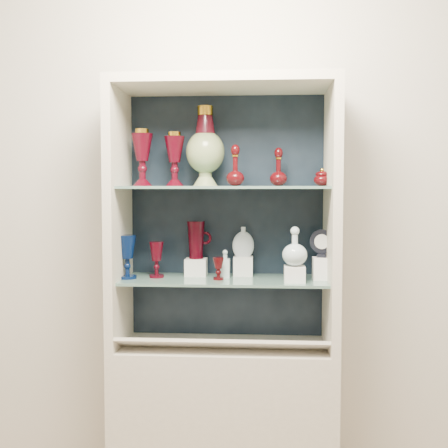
# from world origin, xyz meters

# --- Properties ---
(wall_back) EXTENTS (3.50, 0.02, 2.80)m
(wall_back) POSITION_xyz_m (0.00, 1.75, 1.40)
(wall_back) COLOR beige
(wall_back) RESTS_ON ground
(cabinet_base) EXTENTS (1.00, 0.40, 0.75)m
(cabinet_base) POSITION_xyz_m (0.00, 1.53, 0.38)
(cabinet_base) COLOR beige
(cabinet_base) RESTS_ON ground
(cabinet_back_panel) EXTENTS (0.98, 0.02, 1.15)m
(cabinet_back_panel) POSITION_xyz_m (0.00, 1.72, 1.32)
(cabinet_back_panel) COLOR black
(cabinet_back_panel) RESTS_ON cabinet_base
(cabinet_side_left) EXTENTS (0.04, 0.40, 1.15)m
(cabinet_side_left) POSITION_xyz_m (-0.48, 1.53, 1.32)
(cabinet_side_left) COLOR beige
(cabinet_side_left) RESTS_ON cabinet_base
(cabinet_side_right) EXTENTS (0.04, 0.40, 1.15)m
(cabinet_side_right) POSITION_xyz_m (0.48, 1.53, 1.32)
(cabinet_side_right) COLOR beige
(cabinet_side_right) RESTS_ON cabinet_base
(cabinet_top_cap) EXTENTS (1.00, 0.40, 0.04)m
(cabinet_top_cap) POSITION_xyz_m (0.00, 1.53, 1.92)
(cabinet_top_cap) COLOR beige
(cabinet_top_cap) RESTS_ON cabinet_side_left
(shelf_lower) EXTENTS (0.92, 0.34, 0.01)m
(shelf_lower) POSITION_xyz_m (0.00, 1.55, 1.04)
(shelf_lower) COLOR slate
(shelf_lower) RESTS_ON cabinet_side_left
(shelf_upper) EXTENTS (0.92, 0.34, 0.01)m
(shelf_upper) POSITION_xyz_m (0.00, 1.55, 1.46)
(shelf_upper) COLOR slate
(shelf_upper) RESTS_ON cabinet_side_left
(label_ledge) EXTENTS (0.92, 0.17, 0.09)m
(label_ledge) POSITION_xyz_m (0.00, 1.42, 0.78)
(label_ledge) COLOR beige
(label_ledge) RESTS_ON cabinet_base
(label_card_0) EXTENTS (0.10, 0.06, 0.03)m
(label_card_0) POSITION_xyz_m (-0.21, 1.42, 0.80)
(label_card_0) COLOR white
(label_card_0) RESTS_ON label_ledge
(label_card_1) EXTENTS (0.10, 0.06, 0.03)m
(label_card_1) POSITION_xyz_m (0.28, 1.42, 0.80)
(label_card_1) COLOR white
(label_card_1) RESTS_ON label_ledge
(label_card_2) EXTENTS (0.10, 0.06, 0.03)m
(label_card_2) POSITION_xyz_m (0.08, 1.42, 0.80)
(label_card_2) COLOR white
(label_card_2) RESTS_ON label_ledge
(pedestal_lamp_left) EXTENTS (0.11, 0.11, 0.26)m
(pedestal_lamp_left) POSITION_xyz_m (-0.38, 1.57, 1.60)
(pedestal_lamp_left) COLOR #41040F
(pedestal_lamp_left) RESTS_ON shelf_upper
(pedestal_lamp_right) EXTENTS (0.12, 0.12, 0.25)m
(pedestal_lamp_right) POSITION_xyz_m (-0.23, 1.59, 1.59)
(pedestal_lamp_right) COLOR #41040F
(pedestal_lamp_right) RESTS_ON shelf_upper
(enamel_urn) EXTENTS (0.21, 0.21, 0.37)m
(enamel_urn) POSITION_xyz_m (-0.09, 1.60, 1.65)
(enamel_urn) COLOR #0D4612
(enamel_urn) RESTS_ON shelf_upper
(ruby_decanter_a) EXTENTS (0.08, 0.08, 0.21)m
(ruby_decanter_a) POSITION_xyz_m (0.05, 1.54, 1.57)
(ruby_decanter_a) COLOR #450609
(ruby_decanter_a) RESTS_ON shelf_upper
(ruby_decanter_b) EXTENTS (0.10, 0.10, 0.19)m
(ruby_decanter_b) POSITION_xyz_m (0.24, 1.60, 1.56)
(ruby_decanter_b) COLOR #450609
(ruby_decanter_b) RESTS_ON shelf_upper
(lidded_bowl) EXTENTS (0.09, 0.09, 0.08)m
(lidded_bowl) POSITION_xyz_m (0.44, 1.59, 1.51)
(lidded_bowl) COLOR #450609
(lidded_bowl) RESTS_ON shelf_upper
(cobalt_goblet) EXTENTS (0.11, 0.11, 0.20)m
(cobalt_goblet) POSITION_xyz_m (-0.44, 1.52, 1.15)
(cobalt_goblet) COLOR #031541
(cobalt_goblet) RESTS_ON shelf_lower
(ruby_goblet_tall) EXTENTS (0.08, 0.08, 0.17)m
(ruby_goblet_tall) POSITION_xyz_m (-0.31, 1.56, 1.13)
(ruby_goblet_tall) COLOR #41040F
(ruby_goblet_tall) RESTS_ON shelf_lower
(ruby_goblet_small) EXTENTS (0.06, 0.06, 0.10)m
(ruby_goblet_small) POSITION_xyz_m (-0.02, 1.51, 1.10)
(ruby_goblet_small) COLOR #450609
(ruby_goblet_small) RESTS_ON shelf_lower
(riser_ruby_pitcher) EXTENTS (0.10, 0.10, 0.08)m
(riser_ruby_pitcher) POSITION_xyz_m (-0.14, 1.63, 1.09)
(riser_ruby_pitcher) COLOR silver
(riser_ruby_pitcher) RESTS_ON shelf_lower
(ruby_pitcher) EXTENTS (0.14, 0.09, 0.18)m
(ruby_pitcher) POSITION_xyz_m (-0.14, 1.63, 1.22)
(ruby_pitcher) COLOR #41040F
(ruby_pitcher) RESTS_ON riser_ruby_pitcher
(clear_square_bottle) EXTENTS (0.05, 0.05, 0.13)m
(clear_square_bottle) POSITION_xyz_m (0.00, 1.58, 1.11)
(clear_square_bottle) COLOR #ACC1C6
(clear_square_bottle) RESTS_ON shelf_lower
(riser_flat_flask) EXTENTS (0.09, 0.09, 0.09)m
(riser_flat_flask) POSITION_xyz_m (0.08, 1.64, 1.09)
(riser_flat_flask) COLOR silver
(riser_flat_flask) RESTS_ON shelf_lower
(flat_flask) EXTENTS (0.11, 0.06, 0.14)m
(flat_flask) POSITION_xyz_m (0.08, 1.64, 1.21)
(flat_flask) COLOR silver
(flat_flask) RESTS_ON riser_flat_flask
(riser_clear_round_decanter) EXTENTS (0.09, 0.09, 0.07)m
(riser_clear_round_decanter) POSITION_xyz_m (0.31, 1.48, 1.08)
(riser_clear_round_decanter) COLOR silver
(riser_clear_round_decanter) RESTS_ON shelf_lower
(clear_round_decanter) EXTENTS (0.14, 0.14, 0.17)m
(clear_round_decanter) POSITION_xyz_m (0.31, 1.48, 1.20)
(clear_round_decanter) COLOR #ACC1C6
(clear_round_decanter) RESTS_ON riser_clear_round_decanter
(riser_cameo_medallion) EXTENTS (0.08, 0.08, 0.10)m
(riser_cameo_medallion) POSITION_xyz_m (0.44, 1.55, 1.10)
(riser_cameo_medallion) COLOR silver
(riser_cameo_medallion) RESTS_ON shelf_lower
(cameo_medallion) EXTENTS (0.12, 0.07, 0.13)m
(cameo_medallion) POSITION_xyz_m (0.44, 1.55, 1.22)
(cameo_medallion) COLOR black
(cameo_medallion) RESTS_ON riser_cameo_medallion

